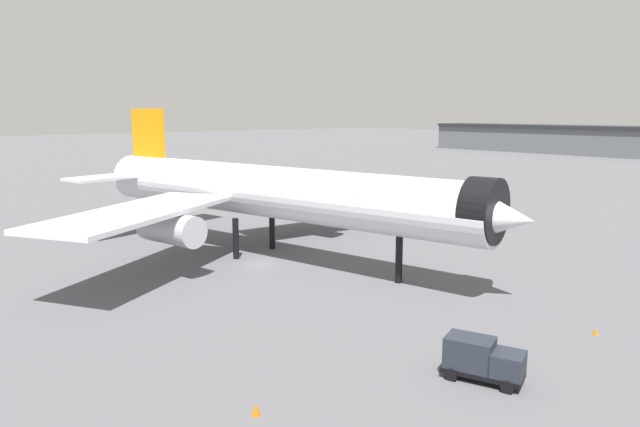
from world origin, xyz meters
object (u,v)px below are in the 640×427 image
(traffic_cone_near_nose, at_px, (256,410))
(traffic_cone_wingtip, at_px, (596,332))
(service_truck_front, at_px, (482,359))
(baggage_tug_wing, at_px, (217,203))
(airliner_near_gate, at_px, (268,193))

(traffic_cone_near_nose, xyz_separation_m, traffic_cone_wingtip, (7.27, 29.55, -0.07))
(service_truck_front, height_order, traffic_cone_wingtip, service_truck_front)
(traffic_cone_near_nose, bearing_deg, baggage_tug_wing, 152.50)
(baggage_tug_wing, relative_size, traffic_cone_near_nose, 4.74)
(baggage_tug_wing, xyz_separation_m, traffic_cone_wingtip, (78.72, -7.65, -0.67))
(traffic_cone_near_nose, bearing_deg, traffic_cone_wingtip, 76.17)
(airliner_near_gate, relative_size, service_truck_front, 11.24)
(airliner_near_gate, xyz_separation_m, baggage_tug_wing, (-38.74, 13.90, -7.49))
(airliner_near_gate, height_order, traffic_cone_near_nose, airliner_near_gate)
(baggage_tug_wing, bearing_deg, traffic_cone_near_nose, -134.08)
(airliner_near_gate, relative_size, baggage_tug_wing, 19.01)
(baggage_tug_wing, bearing_deg, traffic_cone_wingtip, -112.13)
(service_truck_front, height_order, baggage_tug_wing, service_truck_front)
(service_truck_front, bearing_deg, traffic_cone_near_nose, -133.49)
(traffic_cone_near_nose, distance_m, traffic_cone_wingtip, 30.43)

